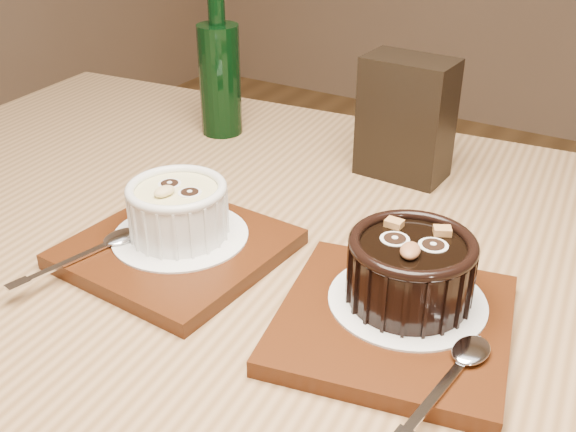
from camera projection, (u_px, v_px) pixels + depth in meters
name	position (u px, v px, depth m)	size (l,w,h in m)	color
table	(304.00, 350.00, 0.66)	(1.27, 0.91, 0.75)	olive
tray_left	(177.00, 249.00, 0.64)	(0.18, 0.18, 0.01)	#4A210C
doily_left	(180.00, 235.00, 0.64)	(0.13, 0.13, 0.00)	white
ramekin_white	(178.00, 208.00, 0.63)	(0.09, 0.09, 0.06)	white
spoon_left	(90.00, 251.00, 0.61)	(0.03, 0.13, 0.01)	white
tray_right	(393.00, 323.00, 0.54)	(0.18, 0.18, 0.01)	#4A210C
doily_right	(407.00, 300.00, 0.55)	(0.13, 0.13, 0.00)	white
ramekin_dark	(411.00, 267.00, 0.54)	(0.10, 0.10, 0.06)	black
spoon_right	(450.00, 376.00, 0.47)	(0.03, 0.13, 0.01)	white
condiment_stand	(406.00, 118.00, 0.77)	(0.10, 0.06, 0.14)	black
green_bottle	(220.00, 75.00, 0.88)	(0.05, 0.05, 0.20)	black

